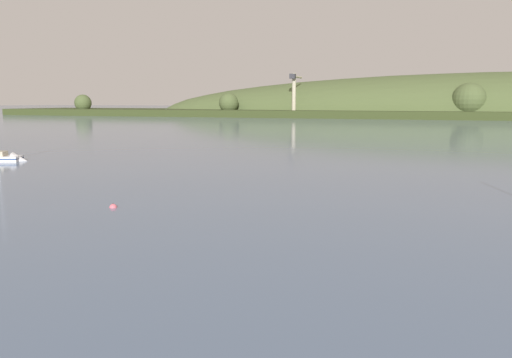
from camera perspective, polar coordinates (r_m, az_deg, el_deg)
dockside_crane at (r=247.06m, az=4.35°, el=9.43°), size 4.47×16.67×21.14m
mooring_buoy_midchannel at (r=40.43m, az=-15.89°, el=-3.13°), size 0.59×0.59×0.67m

